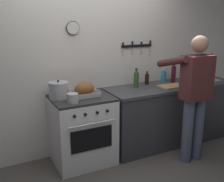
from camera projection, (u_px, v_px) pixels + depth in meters
name	position (u px, v px, depth m)	size (l,w,h in m)	color
wall_back	(86.00, 60.00, 3.79)	(6.00, 0.13, 2.60)	white
counter_block	(170.00, 112.00, 4.23)	(2.03, 0.65, 0.90)	#38383D
stove	(82.00, 130.00, 3.61)	(0.76, 0.67, 0.90)	white
person_cook	(195.00, 91.00, 3.54)	(0.51, 0.63, 1.66)	#4C566B
roasting_pan	(84.00, 90.00, 3.48)	(0.35, 0.26, 0.19)	#B7B7BC
stock_pot	(59.00, 90.00, 3.41)	(0.24, 0.24, 0.23)	#B7B7BC
saucepan	(73.00, 98.00, 3.24)	(0.13, 0.13, 0.11)	#B7B7BC
cutting_board	(172.00, 86.00, 3.97)	(0.36, 0.24, 0.02)	tan
bottle_wine_red	(173.00, 74.00, 4.17)	(0.07, 0.07, 0.33)	#47141E
bottle_soy_sauce	(147.00, 79.00, 4.09)	(0.06, 0.06, 0.20)	black
bottle_olive_oil	(136.00, 79.00, 3.92)	(0.07, 0.07, 0.27)	#385623
bottle_dish_soap	(164.00, 76.00, 4.31)	(0.06, 0.06, 0.20)	#338CCC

